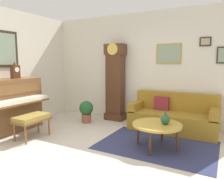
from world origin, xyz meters
TOP-DOWN VIEW (x-y plane):
  - ground_plane at (0.00, 0.00)m, footprint 6.40×6.00m
  - wall_back at (0.02, 2.40)m, footprint 5.30×0.13m
  - area_rug at (0.94, 0.90)m, footprint 2.10×1.50m
  - piano at (-2.23, 0.12)m, footprint 0.87×1.44m
  - piano_bench at (-1.41, 0.05)m, footprint 0.42×0.70m
  - grandfather_clock at (-0.60, 2.14)m, footprint 0.52×0.34m
  - couch at (0.99, 1.97)m, footprint 1.90×0.80m
  - coffee_table at (0.97, 0.77)m, footprint 0.88×0.88m
  - mantel_clock at (-2.23, 0.35)m, footprint 0.13×0.18m
  - green_jug at (1.11, 0.80)m, footprint 0.17×0.17m
  - potted_plant at (-1.12, 1.53)m, footprint 0.36×0.36m

SIDE VIEW (x-z plane):
  - ground_plane at x=0.00m, z-range -0.10..0.00m
  - area_rug at x=0.94m, z-range 0.00..0.01m
  - couch at x=0.99m, z-range -0.11..0.73m
  - potted_plant at x=-1.12m, z-range 0.04..0.60m
  - piano_bench at x=-1.41m, z-range 0.17..0.65m
  - coffee_table at x=0.97m, z-range 0.20..0.65m
  - green_jug at x=1.11m, z-range 0.42..0.66m
  - piano at x=-2.23m, z-range 0.01..1.19m
  - grandfather_clock at x=-0.60m, z-range -0.05..1.98m
  - mantel_clock at x=-2.23m, z-range 1.16..1.54m
  - wall_back at x=0.02m, z-range 0.00..2.80m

